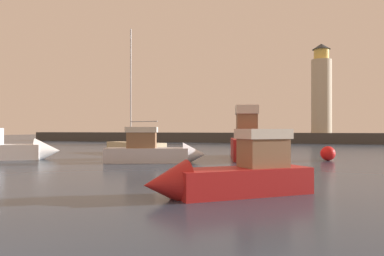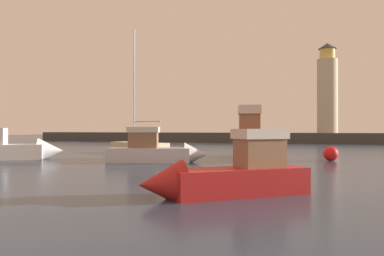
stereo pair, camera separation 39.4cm
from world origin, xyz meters
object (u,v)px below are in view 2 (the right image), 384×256
(motorboat_3, at_px, (159,151))
(motorboat_1, at_px, (250,143))
(motorboat_4, at_px, (18,149))
(sailboat_moored, at_px, (139,147))
(motorboat_5, at_px, (223,175))
(lighthouse, at_px, (327,90))
(mooring_buoy, at_px, (331,154))

(motorboat_3, bearing_deg, motorboat_1, 42.34)
(motorboat_3, relative_size, motorboat_4, 1.03)
(motorboat_1, height_order, sailboat_moored, sailboat_moored)
(motorboat_4, xyz_separation_m, motorboat_5, (18.10, -10.18, -0.05))
(motorboat_1, height_order, motorboat_4, motorboat_1)
(lighthouse, height_order, motorboat_3, lighthouse)
(motorboat_4, bearing_deg, motorboat_3, 5.03)
(motorboat_1, relative_size, motorboat_5, 1.65)
(mooring_buoy, bearing_deg, motorboat_3, -155.58)
(sailboat_moored, xyz_separation_m, mooring_buoy, (16.48, -3.11, -0.08))
(mooring_buoy, bearing_deg, motorboat_4, -164.80)
(sailboat_moored, bearing_deg, motorboat_1, -16.60)
(motorboat_1, relative_size, motorboat_3, 1.32)
(motorboat_4, relative_size, motorboat_5, 1.22)
(motorboat_5, bearing_deg, lighthouse, 85.83)
(motorboat_5, height_order, mooring_buoy, motorboat_5)
(lighthouse, relative_size, motorboat_5, 2.61)
(lighthouse, distance_m, motorboat_3, 42.71)
(lighthouse, relative_size, motorboat_1, 1.58)
(lighthouse, relative_size, sailboat_moored, 1.23)
(motorboat_1, height_order, motorboat_5, motorboat_1)
(mooring_buoy, bearing_deg, motorboat_1, -178.71)
(motorboat_3, height_order, motorboat_5, motorboat_3)
(lighthouse, height_order, motorboat_4, lighthouse)
(motorboat_4, xyz_separation_m, sailboat_moored, (5.26, 9.02, -0.13))
(motorboat_4, xyz_separation_m, mooring_buoy, (21.74, 5.91, -0.21))
(mooring_buoy, bearing_deg, sailboat_moored, 169.30)
(motorboat_4, distance_m, mooring_buoy, 22.53)
(lighthouse, height_order, mooring_buoy, lighthouse)
(sailboat_moored, bearing_deg, motorboat_3, -55.37)
(motorboat_4, distance_m, sailboat_moored, 10.44)
(sailboat_moored, distance_m, mooring_buoy, 16.77)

